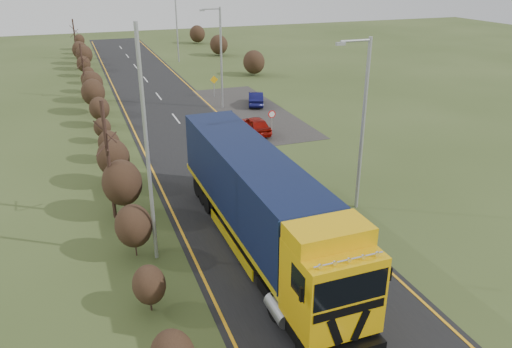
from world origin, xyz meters
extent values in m
plane|color=#35431D|center=(0.00, 0.00, 0.00)|extent=(160.00, 160.00, 0.00)
cube|color=black|center=(0.00, 10.00, 0.01)|extent=(8.00, 120.00, 0.02)
cube|color=#2A2826|center=(6.50, 20.00, 0.01)|extent=(6.00, 18.00, 0.02)
cube|color=orange|center=(-3.70, 10.00, 0.03)|extent=(0.12, 116.00, 0.01)
cube|color=orange|center=(3.70, 10.00, 0.03)|extent=(0.12, 116.00, 0.01)
cube|color=silver|center=(0.00, -4.00, 0.03)|extent=(0.12, 3.00, 0.01)
cube|color=silver|center=(0.00, 4.00, 0.03)|extent=(0.12, 3.00, 0.01)
cube|color=silver|center=(0.00, 12.00, 0.03)|extent=(0.12, 3.00, 0.01)
cube|color=silver|center=(0.00, 20.00, 0.03)|extent=(0.12, 3.00, 0.01)
cube|color=silver|center=(0.00, 28.00, 0.03)|extent=(0.12, 3.00, 0.01)
cube|color=silver|center=(0.00, 36.00, 0.03)|extent=(0.12, 3.00, 0.01)
cube|color=silver|center=(0.00, 44.00, 0.03)|extent=(0.12, 3.00, 0.01)
cube|color=silver|center=(0.00, 52.00, 0.03)|extent=(0.12, 3.00, 0.01)
cube|color=silver|center=(0.00, 60.00, 0.03)|extent=(0.12, 3.00, 0.01)
ellipsoid|color=black|center=(-6.02, -4.00, 1.14)|extent=(1.21, 1.57, 1.39)
ellipsoid|color=black|center=(-6.00, 0.00, 1.49)|extent=(1.58, 2.06, 1.82)
ellipsoid|color=black|center=(-5.98, 4.00, 1.84)|extent=(1.96, 2.55, 2.25)
ellipsoid|color=black|center=(-6.03, 8.00, 1.72)|extent=(1.83, 2.38, 2.10)
ellipsoid|color=black|center=(-5.95, 12.00, 1.28)|extent=(1.37, 1.78, 1.57)
ellipsoid|color=black|center=(-6.06, 16.00, 1.13)|extent=(1.20, 1.56, 1.38)
ellipsoid|color=black|center=(-5.92, 20.00, 1.46)|extent=(1.55, 2.02, 1.78)
ellipsoid|color=black|center=(-6.09, 24.00, 1.83)|extent=(1.95, 2.53, 2.24)
ellipsoid|color=black|center=(-5.90, 28.00, 1.74)|extent=(1.85, 2.41, 2.13)
ellipsoid|color=black|center=(-6.12, 32.00, 1.31)|extent=(1.40, 1.81, 1.61)
ellipsoid|color=black|center=(-5.87, 36.00, 1.12)|extent=(1.19, 1.55, 1.37)
ellipsoid|color=black|center=(-6.14, 40.00, 1.43)|extent=(1.52, 1.97, 1.75)
ellipsoid|color=black|center=(-5.84, 44.00, 1.81)|extent=(1.93, 2.51, 2.22)
ellipsoid|color=black|center=(-6.17, 48.00, 1.76)|extent=(1.88, 2.44, 2.16)
ellipsoid|color=black|center=(-5.82, 52.00, 1.34)|extent=(1.43, 1.85, 1.64)
ellipsoid|color=black|center=(-6.19, 56.00, 1.12)|extent=(1.19, 1.55, 1.37)
ellipsoid|color=black|center=(-5.80, 60.00, 1.40)|extent=(1.49, 1.93, 1.71)
cylinder|color=#34211A|center=(-6.50, 4.00, 3.03)|extent=(0.18, 0.18, 6.05)
cylinder|color=#34211A|center=(-6.50, 30.00, 2.53)|extent=(0.18, 0.18, 5.06)
cylinder|color=#34211A|center=(-6.50, 52.00, 2.57)|extent=(0.18, 0.18, 5.15)
cube|color=black|center=(-0.80, -6.98, 0.73)|extent=(2.56, 4.84, 0.47)
cube|color=#E2A909|center=(-0.80, -7.93, 2.46)|extent=(2.64, 2.33, 2.72)
cube|color=black|center=(-1.24, -9.09, 1.62)|extent=(0.63, 0.03, 1.13)
cube|color=black|center=(-0.36, -9.09, 1.62)|extent=(0.63, 0.03, 1.13)
cube|color=black|center=(-0.80, -9.06, 3.04)|extent=(2.46, 0.09, 0.99)
cube|color=black|center=(-0.80, -9.09, 2.30)|extent=(2.41, 0.05, 0.29)
cube|color=#E2A909|center=(-0.80, -7.56, 4.11)|extent=(2.63, 1.49, 0.59)
cylinder|color=silver|center=(-0.80, -8.82, 3.93)|extent=(2.30, 0.08, 0.06)
cube|color=black|center=(-2.30, -8.82, 3.09)|extent=(0.08, 0.12, 0.47)
cube|color=black|center=(0.70, -8.82, 3.09)|extent=(0.08, 0.12, 0.47)
cylinder|color=gray|center=(-2.00, -6.56, 0.79)|extent=(0.60, 1.37, 0.59)
cylinder|color=gray|center=(0.40, -6.56, 0.79)|extent=(0.60, 1.37, 0.59)
cube|color=gold|center=(-0.80, -0.18, 1.29)|extent=(2.75, 13.21, 0.25)
cube|color=black|center=(-0.80, -0.18, 2.85)|extent=(2.73, 12.80, 2.88)
cube|color=#0D1A38|center=(-0.80, 6.22, 2.85)|extent=(2.60, 0.09, 2.88)
cube|color=#0D1A38|center=(-0.80, -6.58, 2.85)|extent=(2.60, 0.09, 2.88)
cube|color=black|center=(-0.80, 3.80, 0.68)|extent=(2.45, 3.79, 0.37)
cube|color=gold|center=(-2.08, -1.23, 0.58)|extent=(0.11, 5.76, 0.47)
cube|color=gold|center=(0.48, -1.23, 0.58)|extent=(0.11, 5.76, 0.47)
cylinder|color=black|center=(0.30, -8.66, 0.54)|extent=(0.35, 1.09, 1.09)
cylinder|color=black|center=(-1.90, -6.04, 0.54)|extent=(0.35, 1.09, 1.09)
cylinder|color=black|center=(0.30, -6.04, 0.54)|extent=(0.35, 1.09, 1.09)
cylinder|color=black|center=(-1.90, 2.86, 0.54)|extent=(0.35, 1.09, 1.09)
cylinder|color=black|center=(0.30, 2.86, 0.54)|extent=(0.35, 1.09, 1.09)
cylinder|color=black|center=(-1.90, 3.90, 0.54)|extent=(0.35, 1.09, 1.09)
cylinder|color=black|center=(0.30, 3.90, 0.54)|extent=(0.35, 1.09, 1.09)
cylinder|color=black|center=(-1.90, 4.95, 0.54)|extent=(0.35, 1.09, 1.09)
cylinder|color=black|center=(0.30, 4.95, 0.54)|extent=(0.35, 1.09, 1.09)
imported|color=maroon|center=(4.80, 14.20, 0.64)|extent=(1.59, 3.78, 1.28)
imported|color=#0A0B3A|center=(7.67, 21.73, 0.60)|extent=(2.42, 3.88, 1.21)
cylinder|color=#9C9FA2|center=(5.51, 0.77, 4.37)|extent=(0.18, 0.18, 8.74)
cylinder|color=#9C9FA2|center=(4.74, 0.77, 8.59)|extent=(1.55, 0.12, 0.12)
cube|color=#9C9FA2|center=(3.96, 0.77, 8.49)|extent=(0.44, 0.17, 0.14)
cylinder|color=#9C9FA2|center=(4.60, 21.95, 4.27)|extent=(0.18, 0.18, 8.53)
cylinder|color=#9C9FA2|center=(3.84, 21.95, 8.39)|extent=(1.52, 0.12, 0.12)
cube|color=#9C9FA2|center=(3.08, 21.95, 8.30)|extent=(0.43, 0.17, 0.13)
cylinder|color=#9C9FA2|center=(5.76, 45.29, 4.41)|extent=(0.18, 0.18, 8.82)
cylinder|color=#9C9FA2|center=(-5.20, -0.48, 4.96)|extent=(0.16, 0.16, 9.93)
cylinder|color=#9C9FA2|center=(5.60, 12.86, 0.89)|extent=(0.08, 0.08, 1.77)
cylinder|color=red|center=(5.60, 12.83, 1.77)|extent=(0.57, 0.04, 0.57)
cylinder|color=white|center=(5.60, 12.81, 1.77)|extent=(0.42, 0.02, 0.42)
cylinder|color=#9C9FA2|center=(5.03, 26.08, 0.76)|extent=(0.08, 0.08, 1.53)
cube|color=#E4A20C|center=(5.03, 26.03, 1.64)|extent=(0.77, 0.04, 0.77)
camera|label=1|loc=(-7.63, -19.43, 11.85)|focal=35.00mm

